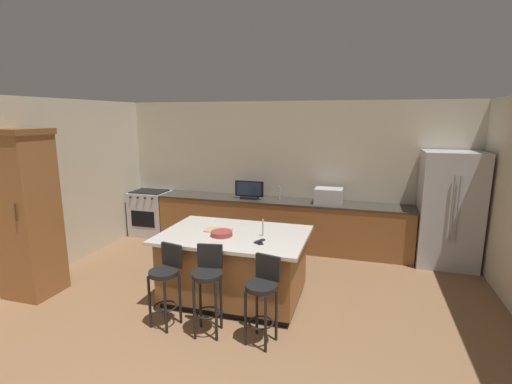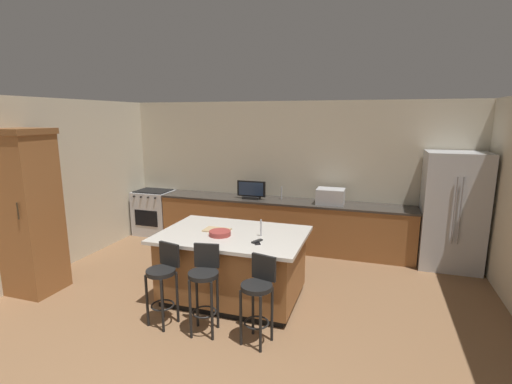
% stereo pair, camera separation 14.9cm
% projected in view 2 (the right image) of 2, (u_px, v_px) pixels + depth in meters
% --- Properties ---
extents(wall_back, '(7.02, 0.12, 2.71)m').
position_uv_depth(wall_back, '(291.00, 174.00, 7.12)').
color(wall_back, beige).
rests_on(wall_back, ground_plane).
extents(wall_left, '(0.12, 5.46, 2.71)m').
position_uv_depth(wall_left, '(46.00, 187.00, 5.76)').
color(wall_left, beige).
rests_on(wall_left, ground_plane).
extents(counter_back, '(4.72, 0.62, 0.91)m').
position_uv_depth(counter_back, '(281.00, 224.00, 6.97)').
color(counter_back, brown).
rests_on(counter_back, ground_plane).
extents(kitchen_island, '(1.91, 1.30, 0.92)m').
position_uv_depth(kitchen_island, '(233.00, 265.00, 5.00)').
color(kitchen_island, black).
rests_on(kitchen_island, ground_plane).
extents(refrigerator, '(0.92, 0.75, 1.89)m').
position_uv_depth(refrigerator, '(452.00, 211.00, 5.97)').
color(refrigerator, '#B7BABF').
rests_on(refrigerator, ground_plane).
extents(range_oven, '(0.74, 0.63, 0.93)m').
position_uv_depth(range_oven, '(154.00, 212.00, 7.80)').
color(range_oven, '#B7BABF').
rests_on(range_oven, ground_plane).
extents(cabinet_tower, '(0.66, 0.65, 2.28)m').
position_uv_depth(cabinet_tower, '(29.00, 210.00, 5.09)').
color(cabinet_tower, brown).
rests_on(cabinet_tower, ground_plane).
extents(microwave, '(0.48, 0.36, 0.27)m').
position_uv_depth(microwave, '(330.00, 196.00, 6.58)').
color(microwave, '#B7BABF').
rests_on(microwave, counter_back).
extents(tv_monitor, '(0.54, 0.16, 0.34)m').
position_uv_depth(tv_monitor, '(251.00, 191.00, 6.98)').
color(tv_monitor, black).
rests_on(tv_monitor, counter_back).
extents(sink_faucet_back, '(0.02, 0.02, 0.24)m').
position_uv_depth(sink_faucet_back, '(282.00, 193.00, 6.96)').
color(sink_faucet_back, '#B2B2B7').
rests_on(sink_faucet_back, counter_back).
extents(sink_faucet_island, '(0.02, 0.02, 0.22)m').
position_uv_depth(sink_faucet_island, '(261.00, 228.00, 4.77)').
color(sink_faucet_island, '#B2B2B7').
rests_on(sink_faucet_island, kitchen_island).
extents(bar_stool_left, '(0.35, 0.37, 0.97)m').
position_uv_depth(bar_stool_left, '(163.00, 277.00, 4.36)').
color(bar_stool_left, black).
rests_on(bar_stool_left, ground_plane).
extents(bar_stool_center, '(0.34, 0.36, 1.02)m').
position_uv_depth(bar_stool_center, '(204.00, 281.00, 4.18)').
color(bar_stool_center, black).
rests_on(bar_stool_center, ground_plane).
extents(bar_stool_right, '(0.35, 0.37, 0.96)m').
position_uv_depth(bar_stool_right, '(258.00, 293.00, 4.00)').
color(bar_stool_right, black).
rests_on(bar_stool_right, ground_plane).
extents(fruit_bowl, '(0.28, 0.28, 0.06)m').
position_uv_depth(fruit_bowl, '(220.00, 233.00, 4.81)').
color(fruit_bowl, '#993833').
rests_on(fruit_bowl, kitchen_island).
extents(cell_phone, '(0.13, 0.17, 0.01)m').
position_uv_depth(cell_phone, '(257.00, 243.00, 4.53)').
color(cell_phone, black).
rests_on(cell_phone, kitchen_island).
extents(tv_remote, '(0.11, 0.17, 0.02)m').
position_uv_depth(tv_remote, '(257.00, 241.00, 4.57)').
color(tv_remote, black).
rests_on(tv_remote, kitchen_island).
extents(cutting_board, '(0.35, 0.22, 0.02)m').
position_uv_depth(cutting_board, '(217.00, 230.00, 5.02)').
color(cutting_board, tan).
rests_on(cutting_board, kitchen_island).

